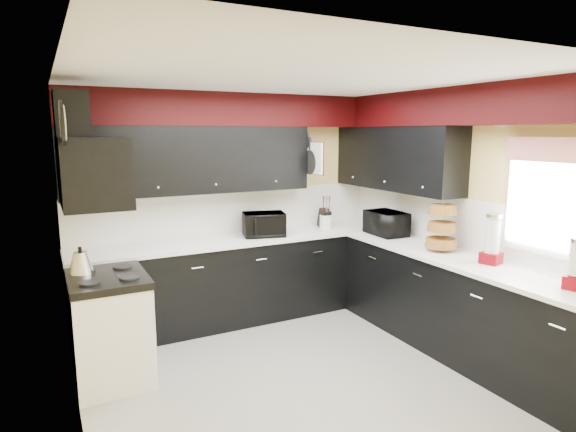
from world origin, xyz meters
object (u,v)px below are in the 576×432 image
(microwave, at_px, (387,223))
(knife_block, at_px, (324,219))
(toaster_oven, at_px, (264,224))
(utensil_crock, at_px, (326,222))
(kettle, at_px, (81,262))

(microwave, distance_m, knife_block, 0.79)
(toaster_oven, bearing_deg, knife_block, 20.35)
(microwave, bearing_deg, knife_block, 34.06)
(toaster_oven, height_order, microwave, microwave)
(toaster_oven, distance_m, utensil_crock, 0.84)
(utensil_crock, relative_size, kettle, 0.83)
(microwave, relative_size, utensil_crock, 2.92)
(microwave, relative_size, kettle, 2.42)
(utensil_crock, bearing_deg, knife_block, 90.00)
(microwave, relative_size, knife_block, 2.11)
(microwave, height_order, knife_block, microwave)
(knife_block, distance_m, kettle, 2.85)
(microwave, height_order, kettle, microwave)
(utensil_crock, height_order, knife_block, knife_block)
(knife_block, bearing_deg, utensil_crock, -85.55)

